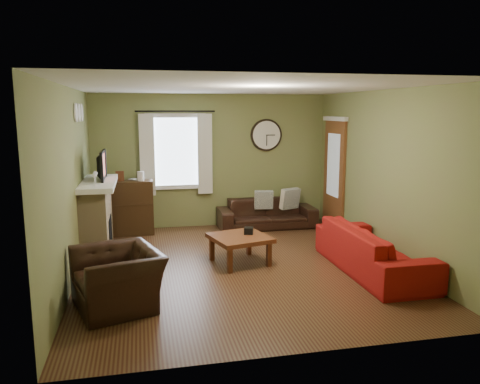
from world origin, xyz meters
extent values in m
cube|color=#472B18|center=(0.00, 0.00, 0.00)|extent=(4.60, 5.20, 0.00)
cube|color=white|center=(0.00, 0.00, 2.60)|extent=(4.60, 5.20, 0.00)
cube|color=olive|center=(-2.30, 0.00, 1.30)|extent=(0.00, 5.20, 2.60)
cube|color=olive|center=(2.30, 0.00, 1.30)|extent=(0.00, 5.20, 2.60)
cube|color=olive|center=(0.00, 2.60, 1.30)|extent=(4.60, 0.00, 2.60)
cube|color=olive|center=(0.00, -2.60, 1.30)|extent=(4.60, 0.00, 2.60)
cube|color=tan|center=(-2.10, 1.15, 0.55)|extent=(0.40, 1.40, 1.10)
cube|color=black|center=(-1.91, 1.15, 0.30)|extent=(0.04, 0.60, 0.55)
cube|color=white|center=(-2.07, 1.15, 1.14)|extent=(0.58, 1.60, 0.08)
imported|color=black|center=(-2.05, 1.30, 1.35)|extent=(0.08, 0.60, 0.35)
cube|color=#994C3F|center=(-1.97, 1.30, 1.41)|extent=(0.02, 0.62, 0.36)
cylinder|color=white|center=(-2.28, 0.80, 2.25)|extent=(0.28, 0.28, 0.03)
cylinder|color=white|center=(-2.28, 1.15, 2.25)|extent=(0.28, 0.28, 0.03)
cylinder|color=white|center=(-2.28, 1.50, 2.25)|extent=(0.28, 0.28, 0.03)
cylinder|color=black|center=(-0.70, 2.48, 2.27)|extent=(0.03, 0.03, 1.50)
cube|color=silver|center=(-1.25, 2.48, 1.45)|extent=(0.28, 0.04, 1.55)
cube|color=silver|center=(-0.15, 2.48, 1.45)|extent=(0.28, 0.04, 1.55)
cube|color=brown|center=(2.27, 1.85, 1.05)|extent=(0.05, 0.90, 2.10)
imported|color=#5B2E18|center=(-1.55, 2.28, 0.96)|extent=(0.26, 0.27, 0.02)
imported|color=black|center=(1.03, 2.21, 0.28)|extent=(1.91, 0.75, 0.56)
cube|color=#969B94|center=(1.51, 2.24, 0.55)|extent=(0.42, 0.26, 0.41)
cube|color=#969B94|center=(0.97, 2.23, 0.55)|extent=(0.37, 0.16, 0.36)
imported|color=maroon|center=(1.83, -0.60, 0.32)|extent=(0.87, 2.23, 0.65)
imported|color=black|center=(-1.69, -1.10, 0.34)|extent=(1.18, 1.27, 0.68)
cube|color=black|center=(0.20, 0.22, 0.40)|extent=(0.17, 0.17, 0.10)
camera|label=1|loc=(-1.38, -6.50, 2.28)|focal=35.00mm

